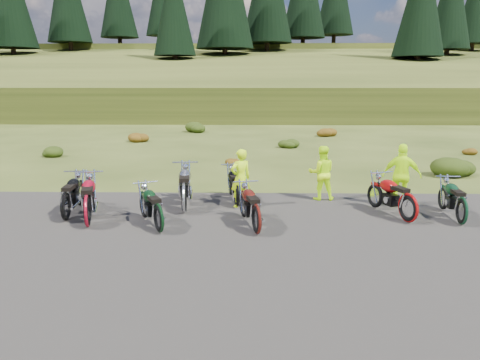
{
  "coord_description": "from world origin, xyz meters",
  "views": [
    {
      "loc": [
        0.4,
        -10.75,
        3.63
      ],
      "look_at": [
        0.16,
        1.56,
        0.98
      ],
      "focal_mm": 35.0,
      "sensor_mm": 36.0,
      "label": 1
    }
  ],
  "objects_px": {
    "motorcycle_3": "(184,213)",
    "motorcycle_7": "(460,225)",
    "motorcycle_0": "(67,221)",
    "person_middle": "(241,179)"
  },
  "relations": [
    {
      "from": "person_middle",
      "to": "motorcycle_7",
      "type": "bearing_deg",
      "value": 138.41
    },
    {
      "from": "motorcycle_0",
      "to": "motorcycle_7",
      "type": "height_order",
      "value": "motorcycle_0"
    },
    {
      "from": "motorcycle_0",
      "to": "person_middle",
      "type": "distance_m",
      "value": 4.82
    },
    {
      "from": "motorcycle_7",
      "to": "person_middle",
      "type": "xyz_separation_m",
      "value": [
        -5.62,
        1.56,
        0.84
      ]
    },
    {
      "from": "motorcycle_0",
      "to": "person_middle",
      "type": "height_order",
      "value": "person_middle"
    },
    {
      "from": "motorcycle_3",
      "to": "person_middle",
      "type": "xyz_separation_m",
      "value": [
        1.55,
        0.6,
        0.84
      ]
    },
    {
      "from": "motorcycle_7",
      "to": "motorcycle_3",
      "type": "bearing_deg",
      "value": 85.52
    },
    {
      "from": "person_middle",
      "to": "motorcycle_0",
      "type": "bearing_deg",
      "value": -8.7
    },
    {
      "from": "motorcycle_3",
      "to": "motorcycle_7",
      "type": "height_order",
      "value": "motorcycle_3"
    },
    {
      "from": "motorcycle_3",
      "to": "motorcycle_7",
      "type": "xyz_separation_m",
      "value": [
        7.17,
        -0.96,
        0.0
      ]
    }
  ]
}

